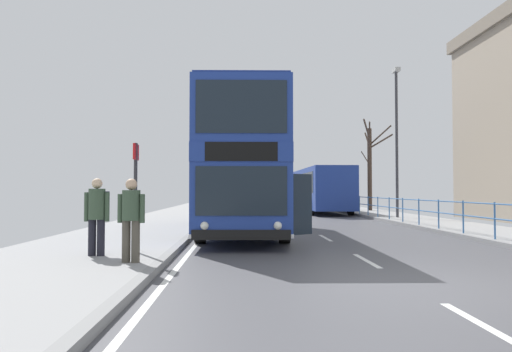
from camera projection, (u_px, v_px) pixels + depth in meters
ground at (366, 283)px, 7.34m from camera, size 15.80×140.00×0.20m
double_decker_bus_main at (244, 167)px, 16.17m from camera, size 3.22×10.29×4.47m
background_bus_far_lane at (320, 189)px, 31.77m from camera, size 2.76×10.91×2.97m
pedestrian_railing_far_kerb at (403, 206)px, 20.39m from camera, size 0.05×22.16×1.05m
pedestrian_with_backpack at (98, 211)px, 9.79m from camera, size 0.55×0.54×1.63m
pedestrian_companion at (131, 215)px, 8.85m from camera, size 0.55×0.39×1.60m
bus_stop_sign_near at (136, 184)px, 10.40m from camera, size 0.08×0.44×2.44m
street_lamp_far_side at (397, 131)px, 23.86m from camera, size 0.28×0.60×7.71m
bare_tree_far_00 at (370, 164)px, 32.13m from camera, size 2.18×2.12×6.19m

